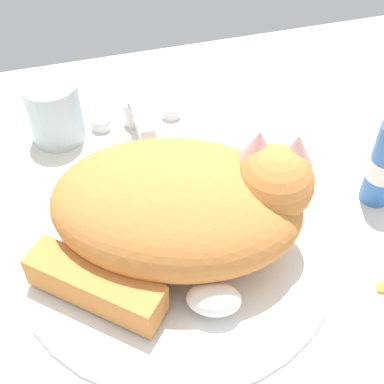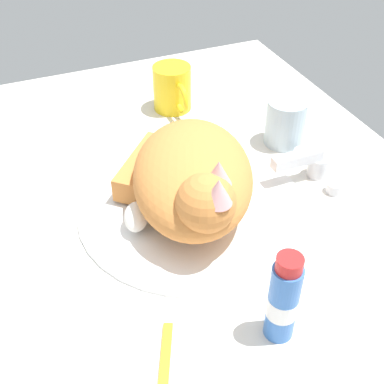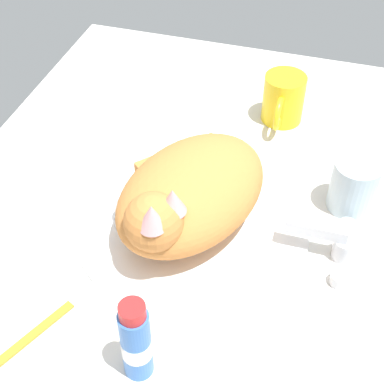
% 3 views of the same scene
% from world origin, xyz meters
% --- Properties ---
extents(ground_plane, '(1.10, 0.83, 0.03)m').
position_xyz_m(ground_plane, '(0.00, 0.00, -0.01)').
color(ground_plane, silver).
extents(sink_basin, '(0.36, 0.36, 0.01)m').
position_xyz_m(sink_basin, '(0.00, 0.00, 0.00)').
color(sink_basin, white).
rests_on(sink_basin, ground_plane).
extents(faucet, '(0.13, 0.11, 0.06)m').
position_xyz_m(faucet, '(0.00, 0.22, 0.02)').
color(faucet, silver).
rests_on(faucet, ground_plane).
extents(cat, '(0.33, 0.27, 0.14)m').
position_xyz_m(cat, '(0.01, -0.01, 0.07)').
color(cat, '#D17F3D').
rests_on(cat, sink_basin).
extents(rinse_cup, '(0.07, 0.07, 0.09)m').
position_xyz_m(rinse_cup, '(-0.11, 0.23, 0.04)').
color(rinse_cup, silver).
rests_on(rinse_cup, ground_plane).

